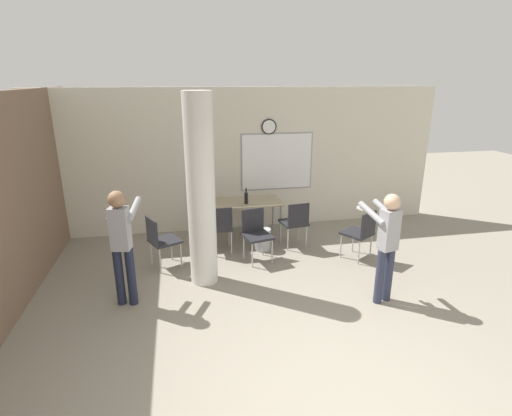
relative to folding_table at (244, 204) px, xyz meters
name	(u,v)px	position (x,y,z in m)	size (l,w,h in m)	color
ground_plane	(337,414)	(0.13, -4.40, -0.68)	(24.00, 24.00, 0.00)	gray
wall_left_accent	(0,210)	(-3.37, -1.90, 0.72)	(0.12, 7.00, 2.80)	#7A604C
wall_back	(245,160)	(0.14, 0.66, 0.72)	(8.00, 0.15, 2.80)	beige
support_pillar	(201,192)	(-0.88, -1.58, 0.72)	(0.41, 0.41, 2.80)	silver
folding_table	(244,204)	(0.00, 0.00, 0.00)	(1.40, 0.72, 0.74)	tan
bottle_on_table	(246,198)	(0.02, -0.15, 0.17)	(0.07, 0.07, 0.29)	black
waste_bin	(262,239)	(0.23, -0.61, -0.49)	(0.30, 0.30, 0.39)	#B2B2B7
chair_table_left	(220,225)	(-0.53, -0.61, -0.17)	(0.44, 0.44, 0.87)	#232328
chair_near_pillar	(161,238)	(-1.53, -1.01, -0.17)	(0.59, 0.59, 0.87)	#232328
chair_table_front	(256,231)	(0.03, -1.01, -0.17)	(0.53, 0.53, 0.87)	#232328
chair_mid_room	(361,231)	(1.76, -1.33, -0.17)	(0.61, 0.61, 0.87)	#232328
chair_table_right	(295,221)	(0.83, -0.63, -0.17)	(0.49, 0.49, 0.87)	#232328
person_playing_side	(387,240)	(1.48, -2.64, 0.23)	(0.44, 0.61, 1.55)	#2D3347
person_watching_back	(122,239)	(-1.96, -2.02, 0.26)	(0.44, 0.62, 1.61)	#1E2338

